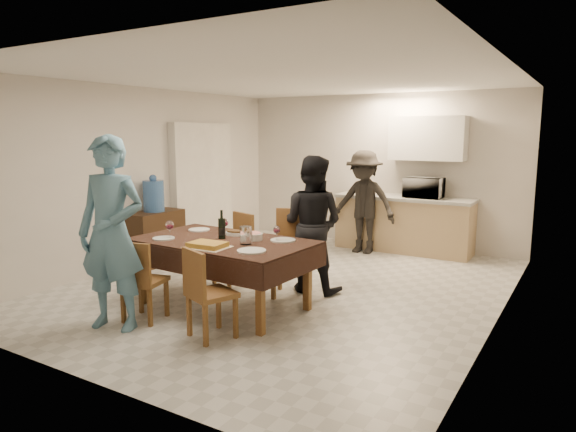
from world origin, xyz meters
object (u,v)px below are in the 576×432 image
Objects in this scene: console at (155,238)px; water_pitcher at (246,235)px; water_jug at (154,196)px; person_far at (312,224)px; person_kitchen at (364,202)px; person_near at (112,233)px; microwave at (424,188)px; wine_bottle at (222,224)px; dining_table at (223,243)px; savoury_tart at (207,245)px.

water_pitcher is at bearing -23.36° from console.
person_far is (2.61, 0.06, -0.19)m from water_jug.
water_pitcher is at bearing -89.12° from person_kitchen.
person_near reaches higher than water_jug.
console is 4.44× the size of water_pitcher.
microwave is at bearing 54.08° from person_near.
person_near reaches higher than person_far.
water_jug reaches higher than wine_bottle.
person_near is (1.51, -2.04, -0.06)m from water_jug.
microwave is (0.79, 3.78, 0.21)m from water_pitcher.
person_near is (-0.50, -1.10, 0.03)m from wine_bottle.
dining_table is at bearing -25.69° from console.
water_jug is at bearing 147.58° from savoury_tart.
water_pitcher is 3.86m from microwave.
savoury_tart is at bearing 29.44° from person_near.
water_pitcher is 0.12× the size of person_kitchen.
water_pitcher is 0.12× the size of person_far.
savoury_tart is at bearing -93.11° from person_kitchen.
water_jug is 0.27× the size of person_far.
microwave is 5.07m from person_near.
water_pitcher is at bearing -23.36° from water_jug.
person_kitchen reaches higher than wine_bottle.
console is 3.31m from person_kitchen.
console is 1.87× the size of water_jug.
person_near reaches higher than water_pitcher.
console is 2.59m from savoury_tart.
water_pitcher is (0.35, -0.05, 0.13)m from dining_table.
wine_bottle is at bearing -96.17° from person_kitchen.
console is 1.46× the size of microwave.
console is 0.44× the size of person_near.
water_pitcher is 0.44× the size of savoury_tart.
microwave is (1.14, 3.73, 0.34)m from dining_table.
microwave is 0.35× the size of person_kitchen.
person_near is 4.41m from person_kitchen.
wine_bottle is at bearing 72.05° from microwave.
dining_table is 1.21× the size of person_far.
savoury_tart is (-0.25, -0.33, -0.07)m from water_pitcher.
wine_bottle is at bearing 165.96° from water_pitcher.
person_far is at bearing 1.33° from console.
console is 2.64m from person_far.
water_pitcher is (2.41, -1.04, 0.47)m from console.
person_near is 1.16× the size of person_kitchen.
person_far is (1.10, 2.10, -0.13)m from person_near.
microwave is (1.19, 3.68, 0.14)m from wine_bottle.
person_near reaches higher than console.
console is 2.60m from person_near.
water_pitcher is at bearing -14.04° from wine_bottle.
water_jug is 2.63m from water_pitcher.
savoury_tart is (0.15, -0.43, -0.14)m from wine_bottle.
person_kitchen is at bearing 62.47° from person_near.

